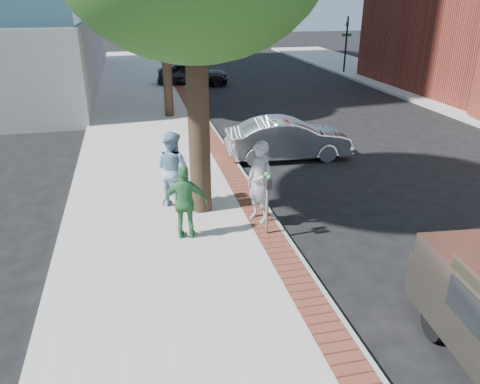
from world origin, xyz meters
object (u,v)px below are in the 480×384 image
object	(u,v)px
sedan_silver	(288,139)
person_green	(185,202)
person_officer	(173,169)
person_gray	(260,182)
bg_car	(193,73)
parking_meter	(267,191)

from	to	relation	value
sedan_silver	person_green	bearing A→B (deg)	144.54
person_officer	person_gray	bearing A→B (deg)	-168.07
person_green	bg_car	size ratio (longest dim) A/B	0.39
person_officer	person_green	world-z (taller)	person_officer
parking_meter	person_officer	world-z (taller)	person_officer
parking_meter	sedan_silver	xyz separation A→B (m)	(2.29, 5.36, -0.52)
person_green	person_gray	bearing A→B (deg)	-155.90
person_green	parking_meter	bearing A→B (deg)	-178.46
parking_meter	bg_car	distance (m)	19.73
sedan_silver	parking_meter	bearing A→B (deg)	160.08
person_gray	bg_car	xyz separation A→B (m)	(0.99, 18.97, -0.40)
parking_meter	person_green	xyz separation A→B (m)	(-1.78, 0.27, -0.21)
sedan_silver	bg_car	world-z (taller)	bg_car
person_gray	person_officer	bearing A→B (deg)	-156.99
parking_meter	person_gray	world-z (taller)	person_gray
parking_meter	person_officer	xyz separation A→B (m)	(-1.88, 2.10, -0.08)
person_officer	sedan_silver	world-z (taller)	person_officer
person_officer	person_green	bearing A→B (deg)	140.86
person_gray	sedan_silver	bearing A→B (deg)	122.99
person_green	sedan_silver	bearing A→B (deg)	-118.63
person_gray	sedan_silver	distance (m)	5.18
parking_meter	sedan_silver	size ratio (longest dim) A/B	0.35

